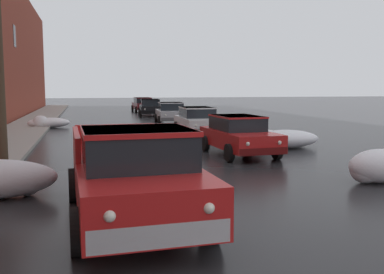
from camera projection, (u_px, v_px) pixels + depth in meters
name	position (u px, v px, depth m)	size (l,w,h in m)	color
left_sidewalk_slab	(3.00, 144.00, 18.18)	(2.67, 80.00, 0.14)	gray
snow_bank_along_left_kerb	(282.00, 139.00, 17.41)	(2.97, 1.48, 0.73)	white
snow_bank_near_corner_right	(379.00, 167.00, 11.08)	(1.69, 1.03, 0.87)	white
snow_bank_along_right_kerb	(47.00, 123.00, 26.05)	(2.48, 1.08, 0.76)	white
snow_bank_far_right_pile	(274.00, 140.00, 17.94)	(2.71, 1.09, 0.71)	white
pickup_truck_red_approaching_near_lane	(132.00, 173.00, 7.86)	(2.39, 5.33, 1.76)	red
sedan_red_parked_kerbside_close	(238.00, 134.00, 15.62)	(2.04, 4.18, 1.42)	red
sedan_white_parked_kerbside_mid	(197.00, 120.00, 22.27)	(2.08, 4.39, 1.42)	silver
sedan_silver_parked_far_down_block	(171.00, 112.00, 29.26)	(2.20, 4.04, 1.42)	#B7B7BC
sedan_black_queued_behind_truck	(150.00, 107.00, 36.93)	(2.22, 4.38, 1.42)	black
sedan_maroon_at_far_intersection	(143.00, 104.00, 42.95)	(2.00, 4.44, 1.42)	maroon
fire_hydrant	(1.00, 173.00, 10.49)	(0.42, 0.22, 0.71)	red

